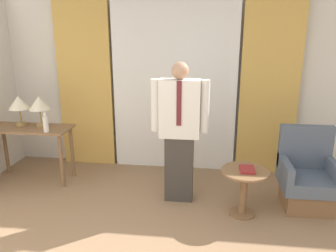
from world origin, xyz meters
TOP-DOWN VIEW (x-y plane):
  - wall_back at (0.00, 3.06)m, footprint 10.00×0.06m
  - curtain_sheer_center at (0.00, 2.93)m, footprint 1.83×0.06m
  - curtain_drape_left at (-1.37, 2.93)m, footprint 0.83×0.06m
  - curtain_drape_right at (1.37, 2.93)m, footprint 0.83×0.06m
  - desk at (-1.95, 2.23)m, footprint 1.15×0.48m
  - table_lamp_left at (-2.10, 2.30)m, footprint 0.28×0.28m
  - table_lamp_right at (-1.80, 2.30)m, footprint 0.28×0.28m
  - bottle_near_edge at (-1.60, 2.06)m, footprint 0.07×0.07m
  - person at (0.17, 1.91)m, footprint 0.69×0.23m
  - armchair at (1.72, 1.94)m, footprint 0.63×0.61m
  - side_table at (0.94, 1.64)m, footprint 0.54×0.54m
  - book at (0.97, 1.63)m, footprint 0.16×0.22m

SIDE VIEW (x-z plane):
  - armchair at x=1.72m, z-range -0.14..0.82m
  - side_table at x=0.94m, z-range 0.10..0.65m
  - book at x=0.97m, z-range 0.55..0.58m
  - desk at x=-1.95m, z-range 0.25..1.03m
  - bottle_near_edge at x=-1.60m, z-range 0.76..1.02m
  - person at x=0.17m, z-range 0.07..1.80m
  - table_lamp_left at x=-2.10m, z-range 0.88..1.31m
  - table_lamp_right at x=-1.80m, z-range 0.88..1.31m
  - curtain_sheer_center at x=0.00m, z-range 0.00..2.58m
  - curtain_drape_left at x=-1.37m, z-range 0.00..2.58m
  - curtain_drape_right at x=1.37m, z-range 0.00..2.58m
  - wall_back at x=0.00m, z-range 0.00..2.70m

